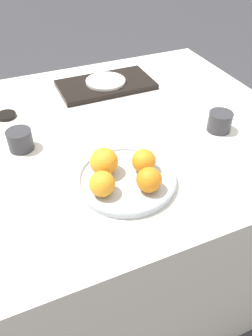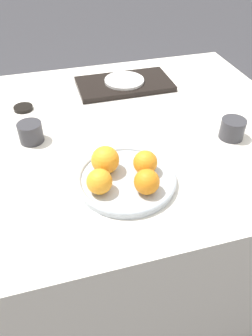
{
  "view_description": "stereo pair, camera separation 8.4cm",
  "coord_description": "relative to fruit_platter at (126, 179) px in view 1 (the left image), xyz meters",
  "views": [
    {
      "loc": [
        -0.32,
        -0.85,
        1.37
      ],
      "look_at": [
        -0.07,
        -0.26,
        0.83
      ],
      "focal_mm": 35.0,
      "sensor_mm": 36.0,
      "label": 1
    },
    {
      "loc": [
        -0.24,
        -0.88,
        1.37
      ],
      "look_at": [
        -0.07,
        -0.26,
        0.83
      ],
      "focal_mm": 35.0,
      "sensor_mm": 36.0,
      "label": 2
    }
  ],
  "objects": [
    {
      "name": "serving_tray",
      "position": [
        0.15,
        0.54,
        -0.0
      ],
      "size": [
        0.37,
        0.2,
        0.02
      ],
      "color": "black",
      "rests_on": "table"
    },
    {
      "name": "soy_dish",
      "position": [
        -0.25,
        0.47,
        -0.01
      ],
      "size": [
        0.07,
        0.07,
        0.01
      ],
      "color": "black",
      "rests_on": "table"
    },
    {
      "name": "orange_3",
      "position": [
        0.06,
        0.01,
        0.04
      ],
      "size": [
        0.06,
        0.06,
        0.06
      ],
      "color": "orange",
      "rests_on": "fruit_platter"
    },
    {
      "name": "fruit_platter",
      "position": [
        0.0,
        0.0,
        0.0
      ],
      "size": [
        0.27,
        0.27,
        0.02
      ],
      "color": "#B2BCC6",
      "rests_on": "table"
    },
    {
      "name": "orange_2",
      "position": [
        -0.08,
        -0.03,
        0.04
      ],
      "size": [
        0.06,
        0.06,
        0.06
      ],
      "color": "orange",
      "rests_on": "fruit_platter"
    },
    {
      "name": "orange_1",
      "position": [
        0.04,
        -0.06,
        0.04
      ],
      "size": [
        0.06,
        0.06,
        0.06
      ],
      "color": "orange",
      "rests_on": "fruit_platter"
    },
    {
      "name": "orange_0",
      "position": [
        -0.05,
        0.04,
        0.04
      ],
      "size": [
        0.08,
        0.08,
        0.08
      ],
      "color": "orange",
      "rests_on": "fruit_platter"
    },
    {
      "name": "ground_plane",
      "position": [
        0.07,
        0.26,
        -0.79
      ],
      "size": [
        12.0,
        12.0,
        0.0
      ],
      "primitive_type": "plane",
      "color": "#38383D"
    },
    {
      "name": "cup_0",
      "position": [
        0.38,
        0.11,
        0.02
      ],
      "size": [
        0.08,
        0.08,
        0.06
      ],
      "color": "#333338",
      "rests_on": "table"
    },
    {
      "name": "cup_1",
      "position": [
        -0.23,
        0.26,
        0.02
      ],
      "size": [
        0.07,
        0.07,
        0.06
      ],
      "color": "#333338",
      "rests_on": "table"
    },
    {
      "name": "table",
      "position": [
        0.07,
        0.26,
        -0.4
      ],
      "size": [
        1.19,
        1.03,
        0.78
      ],
      "color": "silver",
      "rests_on": "ground_plane"
    },
    {
      "name": "side_plate",
      "position": [
        0.15,
        0.54,
        0.01
      ],
      "size": [
        0.16,
        0.16,
        0.01
      ],
      "color": "white",
      "rests_on": "serving_tray"
    }
  ]
}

